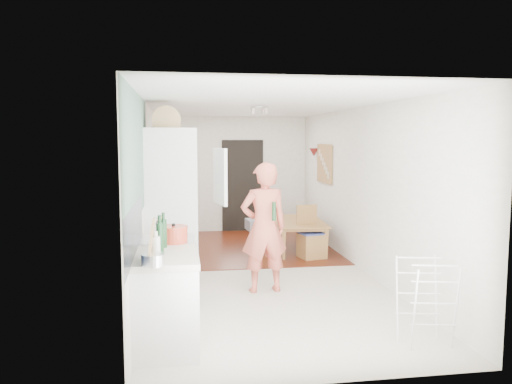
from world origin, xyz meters
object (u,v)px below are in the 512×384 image
object	(u,v)px
person	(264,216)
dining_chair	(311,232)
dining_table	(300,238)
stool	(260,241)
drying_rack	(426,303)

from	to	relation	value
person	dining_chair	bearing A→B (deg)	-128.82
dining_table	stool	bearing A→B (deg)	97.08
dining_chair	stool	xyz separation A→B (m)	(-0.79, 0.56, -0.24)
person	dining_table	world-z (taller)	person
person	stool	bearing A→B (deg)	-103.59
dining_table	drying_rack	size ratio (longest dim) A/B	1.56
dining_table	stool	size ratio (longest dim) A/B	3.26
person	stool	xyz separation A→B (m)	(0.31, 2.25, -0.81)
stool	drying_rack	bearing A→B (deg)	-77.19
person	drying_rack	size ratio (longest dim) A/B	2.36
stool	drying_rack	size ratio (longest dim) A/B	0.48
person	dining_table	bearing A→B (deg)	-120.41
drying_rack	dining_chair	bearing A→B (deg)	104.96
stool	drying_rack	xyz separation A→B (m)	(0.96, -4.22, 0.22)
dining_chair	stool	size ratio (longest dim) A/B	2.18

